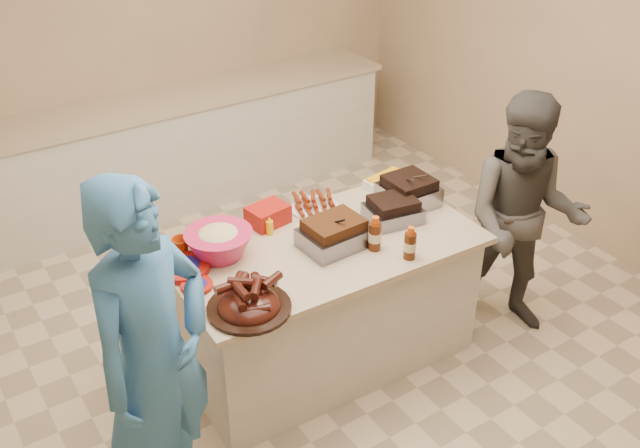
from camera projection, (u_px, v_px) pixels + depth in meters
room at (332, 342)px, 4.40m from camera, size 4.50×5.00×2.70m
back_counter at (178, 149)px, 5.73m from camera, size 3.60×0.64×0.90m
island at (325, 356)px, 4.29m from camera, size 1.73×0.95×0.80m
rib_platter at (249, 309)px, 3.38m from camera, size 0.48×0.48×0.16m
pulled_pork_tray at (334, 246)px, 3.85m from camera, size 0.36×0.28×0.11m
brisket_tray at (392, 220)px, 4.09m from camera, size 0.33×0.29×0.09m
roasting_pan at (408, 203)px, 4.25m from camera, size 0.30×0.30×0.12m
coleslaw_bowl at (220, 256)px, 3.77m from camera, size 0.37×0.37×0.25m
sausage_plate at (315, 209)px, 4.19m from camera, size 0.38×0.38×0.05m
mac_cheese_dish at (390, 187)px, 4.43m from camera, size 0.31×0.25×0.07m
bbq_bottle_a at (374, 249)px, 3.83m from camera, size 0.07×0.07×0.20m
bbq_bottle_b at (409, 258)px, 3.75m from camera, size 0.07×0.07×0.19m
mustard_bottle at (270, 234)px, 3.96m from camera, size 0.04×0.04×0.11m
sauce_bowl at (308, 237)px, 3.93m from camera, size 0.14×0.05×0.14m
plate_stack_large at (184, 270)px, 3.66m from camera, size 0.28×0.28×0.03m
plate_stack_small at (197, 287)px, 3.53m from camera, size 0.16×0.16×0.02m
plastic_cup at (182, 253)px, 3.79m from camera, size 0.10×0.10×0.10m
basket_stack at (268, 223)px, 4.06m from camera, size 0.24×0.20×0.11m
guest_gray at (505, 321)px, 4.57m from camera, size 1.62×1.59×0.58m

